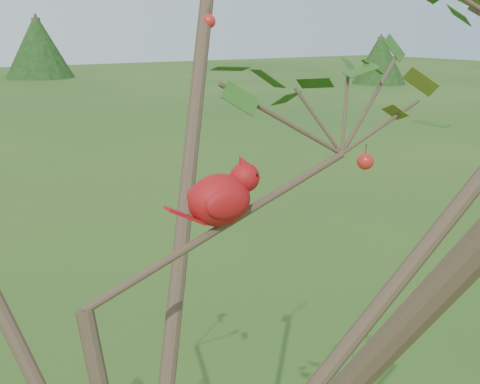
% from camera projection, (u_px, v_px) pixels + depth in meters
% --- Properties ---
extents(crabapple_tree, '(2.35, 2.05, 2.95)m').
position_uv_depth(crabapple_tree, '(143.00, 238.00, 1.05)').
color(crabapple_tree, '#412D23').
rests_on(crabapple_tree, ground).
extents(cardinal, '(0.23, 0.12, 0.16)m').
position_uv_depth(cardinal, '(223.00, 197.00, 1.25)').
color(cardinal, '#A30E1A').
rests_on(cardinal, ground).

